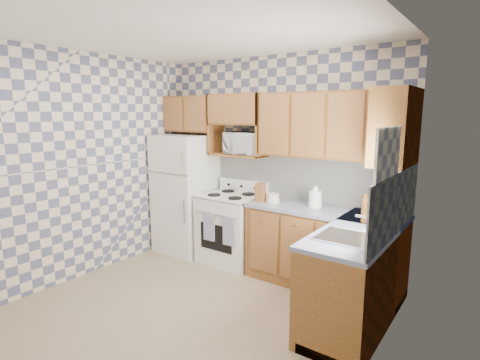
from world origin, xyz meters
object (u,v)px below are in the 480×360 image
refrigerator (186,194)px  stove_body (231,229)px  electric_kettle (315,199)px  microwave (246,143)px

refrigerator → stove_body: (0.80, 0.03, -0.39)m
refrigerator → electric_kettle: refrigerator is taller
refrigerator → stove_body: bearing=1.8°
stove_body → electric_kettle: bearing=2.1°
refrigerator → microwave: bearing=12.7°
refrigerator → electric_kettle: (1.98, 0.07, 0.17)m
refrigerator → electric_kettle: 1.99m
stove_body → refrigerator: bearing=-178.2°
electric_kettle → microwave: bearing=172.6°
stove_body → microwave: 1.16m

